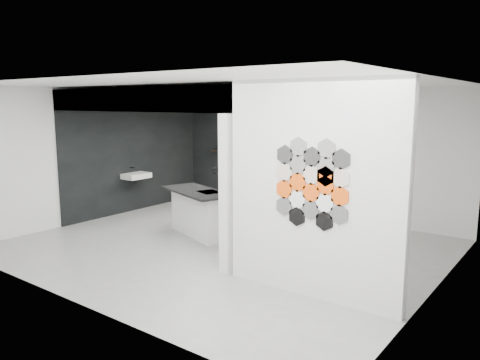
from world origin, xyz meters
The scene contains 17 objects.
floor centered at (0.00, 0.00, -0.01)m, with size 7.00×6.00×0.01m, color gray.
partition_panel centered at (2.23, -1.00, 1.40)m, with size 2.45×0.15×2.80m, color silver.
bay_clad_back centered at (-1.30, 2.97, 1.18)m, with size 4.40×0.04×2.35m, color black.
bay_clad_left centered at (-3.47, 1.00, 1.18)m, with size 0.04×4.00×2.35m, color black.
bulkhead centered at (-1.30, 1.00, 2.55)m, with size 4.40×4.00×0.40m, color silver.
corner_column centered at (0.82, -1.00, 1.18)m, with size 0.16×0.16×2.35m, color silver.
fascia_beam centered at (-1.30, -0.92, 2.55)m, with size 4.40×0.16×0.40m, color silver.
wall_basin centered at (-3.24, 0.80, 0.85)m, with size 0.40×0.60×0.12m, color silver.
display_shelf centered at (-1.20, 2.87, 1.30)m, with size 3.00×0.15×0.04m, color black.
kitchen_island centered at (-0.80, 0.26, 0.45)m, with size 1.80×1.23×1.33m.
stockpot centered at (-2.35, 2.87, 1.42)m, with size 0.25×0.25×0.20m, color black.
kettle centered at (-0.36, 2.87, 1.41)m, with size 0.20×0.20×0.17m, color black.
glass_bowl centered at (0.15, 2.87, 1.37)m, with size 0.13×0.13×0.10m, color gray.
glass_vase centered at (0.15, 2.87, 1.39)m, with size 0.11×0.11×0.15m, color gray.
bottle_dark centered at (-1.73, 2.87, 1.41)m, with size 0.07×0.07×0.18m, color black.
utensil_cup centered at (-1.76, 2.87, 1.37)m, with size 0.08×0.08×0.10m, color black.
hex_tile_cluster centered at (2.26, -1.09, 1.50)m, with size 1.04×0.02×1.16m.
Camera 1 is at (4.98, -6.23, 2.50)m, focal length 35.00 mm.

